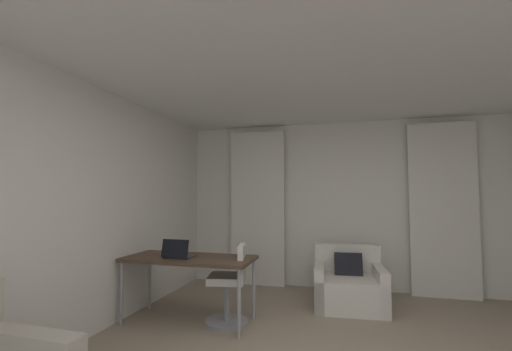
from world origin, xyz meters
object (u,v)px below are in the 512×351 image
Objects in this scene: armchair at (349,286)px; laptop at (178,254)px; desk at (189,262)px; desk_chair at (230,288)px.

armchair is 2.89× the size of laptop.
desk is 4.63× the size of laptop.
desk_chair reaches higher than armchair.
desk_chair is at bearing 6.67° from desk.
desk is (-1.78, -1.03, 0.41)m from armchair.
laptop reaches higher than armchair.
desk_chair is 2.74× the size of laptop.
armchair is 1.06× the size of desk_chair.
desk_chair is (0.48, 0.06, -0.28)m from desk.
laptop reaches higher than desk.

